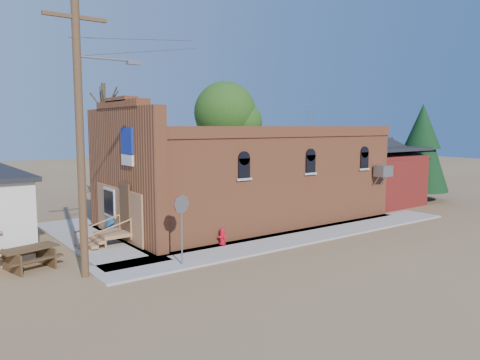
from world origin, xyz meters
TOP-DOWN VIEW (x-y plane):
  - ground at (0.00, 0.00)m, footprint 120.00×120.00m
  - sidewalk_south at (1.50, 0.90)m, footprint 19.00×2.20m
  - sidewalk_west at (-6.30, 6.00)m, footprint 2.60×10.00m
  - brick_bar at (1.64, 5.49)m, footprint 16.40×7.97m
  - red_shed at (11.50, 5.50)m, footprint 5.40×6.40m
  - utility_pole at (-8.14, 1.20)m, footprint 3.12×0.26m
  - tree_bare_near at (-3.00, 13.00)m, footprint 2.80×2.80m
  - tree_leafy at (6.00, 13.50)m, footprint 4.40×4.40m
  - evergreen_tree at (15.50, 4.00)m, footprint 3.60×3.60m
  - fire_hydrant at (-2.26, 1.80)m, footprint 0.40×0.38m
  - stop_sign at (-5.02, 0.31)m, footprint 0.68×0.22m
  - trash_barrel at (-5.30, 6.23)m, footprint 0.58×0.58m
  - picnic_table at (-9.50, 3.20)m, footprint 2.14×1.79m

SIDE VIEW (x-z plane):
  - ground at x=0.00m, z-range 0.00..0.00m
  - sidewalk_south at x=1.50m, z-range 0.00..0.08m
  - sidewalk_west at x=-6.30m, z-range 0.00..0.08m
  - fire_hydrant at x=-2.26m, z-range 0.08..0.77m
  - trash_barrel at x=-5.30m, z-range 0.08..0.87m
  - picnic_table at x=-9.50m, z-range 0.12..0.90m
  - stop_sign at x=-5.02m, z-range 0.76..3.28m
  - red_shed at x=11.50m, z-range 0.12..4.42m
  - brick_bar at x=1.64m, z-range -0.81..5.49m
  - evergreen_tree at x=15.50m, z-range 0.46..6.96m
  - utility_pole at x=-8.14m, z-range 0.27..9.27m
  - tree_leafy at x=6.00m, z-range 1.86..10.01m
  - tree_bare_near at x=-3.00m, z-range 2.14..9.79m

